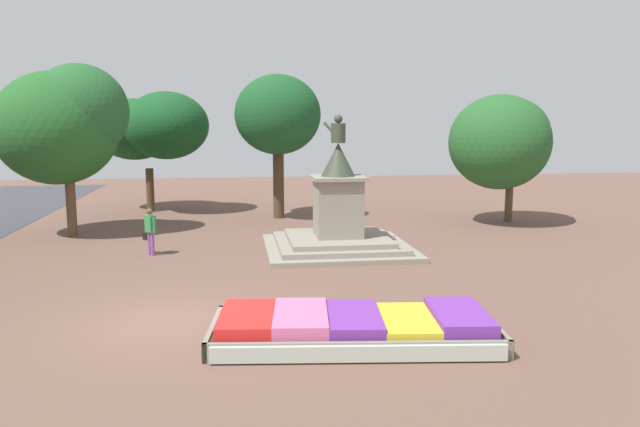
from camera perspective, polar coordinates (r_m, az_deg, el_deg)
ground_plane at (r=14.89m, az=-13.59°, el=-9.69°), size 73.48×73.48×0.00m
flower_planter at (r=13.31m, az=2.98°, el=-10.42°), size 6.23×3.24×0.62m
statue_monument at (r=22.14m, az=1.65°, el=-0.83°), size 5.12×5.12×4.79m
pedestrian_with_handbag at (r=22.10m, az=-15.27°, el=-1.38°), size 0.53×0.61×1.62m
park_tree_far_left at (r=28.81m, az=16.20°, el=6.55°), size 4.69×4.82×5.71m
park_tree_behind_statue at (r=29.10m, az=-3.92°, el=8.97°), size 3.91×4.63×6.65m
park_tree_far_right at (r=26.71m, az=-22.36°, el=7.69°), size 5.22×4.69×6.80m
park_tree_street_side at (r=32.61m, az=-15.13°, el=7.61°), size 5.88×5.57×6.00m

